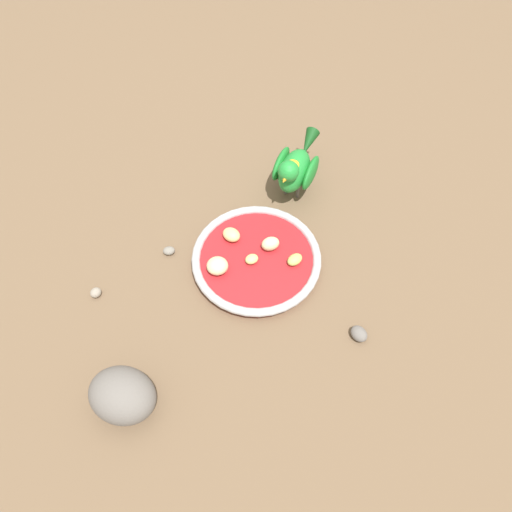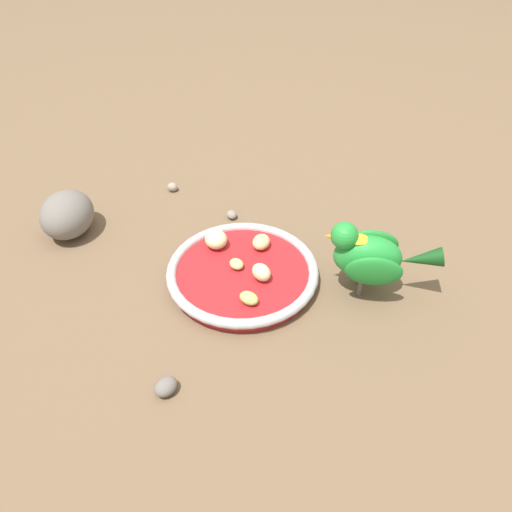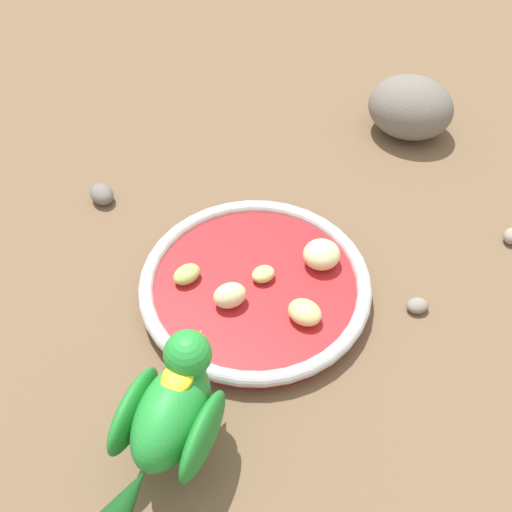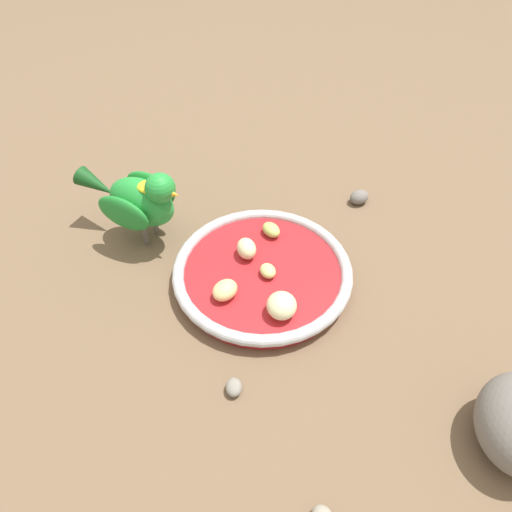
{
  "view_description": "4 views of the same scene",
  "coord_description": "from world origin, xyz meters",
  "px_view_note": "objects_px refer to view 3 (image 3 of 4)",
  "views": [
    {
      "loc": [
        0.47,
        0.18,
        0.78
      ],
      "look_at": [
        0.02,
        0.01,
        0.04
      ],
      "focal_mm": 34.49,
      "sensor_mm": 36.0,
      "label": 1
    },
    {
      "loc": [
        -0.05,
        0.58,
        0.54
      ],
      "look_at": [
        -0.01,
        0.02,
        0.06
      ],
      "focal_mm": 34.16,
      "sensor_mm": 36.0,
      "label": 2
    },
    {
      "loc": [
        -0.42,
        -0.13,
        0.59
      ],
      "look_at": [
        0.02,
        0.02,
        0.05
      ],
      "focal_mm": 49.97,
      "sensor_mm": 36.0,
      "label": 3
    },
    {
      "loc": [
        0.16,
        -0.36,
        0.46
      ],
      "look_at": [
        0.01,
        -0.01,
        0.06
      ],
      "focal_mm": 31.57,
      "sensor_mm": 36.0,
      "label": 4
    }
  ],
  "objects_px": {
    "pebble_2": "(512,236)",
    "feeding_bowl": "(255,288)",
    "parrot": "(169,416)",
    "apple_piece_1": "(263,274)",
    "apple_piece_0": "(322,254)",
    "apple_piece_3": "(305,312)",
    "apple_piece_4": "(230,295)",
    "pebble_0": "(418,306)",
    "apple_piece_2": "(187,274)",
    "rock_large": "(411,107)",
    "pebble_1": "(102,194)"
  },
  "relations": [
    {
      "from": "feeding_bowl",
      "to": "apple_piece_3",
      "type": "xyz_separation_m",
      "value": [
        -0.03,
        -0.06,
        0.02
      ]
    },
    {
      "from": "rock_large",
      "to": "pebble_1",
      "type": "distance_m",
      "value": 0.4
    },
    {
      "from": "apple_piece_3",
      "to": "apple_piece_4",
      "type": "height_order",
      "value": "apple_piece_4"
    },
    {
      "from": "parrot",
      "to": "apple_piece_1",
      "type": "bearing_deg",
      "value": -1.7
    },
    {
      "from": "apple_piece_1",
      "to": "apple_piece_2",
      "type": "relative_size",
      "value": 0.81
    },
    {
      "from": "apple_piece_0",
      "to": "apple_piece_3",
      "type": "height_order",
      "value": "apple_piece_0"
    },
    {
      "from": "parrot",
      "to": "pebble_1",
      "type": "height_order",
      "value": "parrot"
    },
    {
      "from": "apple_piece_4",
      "to": "pebble_0",
      "type": "height_order",
      "value": "apple_piece_4"
    },
    {
      "from": "parrot",
      "to": "pebble_2",
      "type": "xyz_separation_m",
      "value": [
        0.35,
        -0.26,
        -0.06
      ]
    },
    {
      "from": "feeding_bowl",
      "to": "pebble_0",
      "type": "distance_m",
      "value": 0.17
    },
    {
      "from": "feeding_bowl",
      "to": "pebble_2",
      "type": "distance_m",
      "value": 0.3
    },
    {
      "from": "apple_piece_3",
      "to": "parrot",
      "type": "bearing_deg",
      "value": 157.07
    },
    {
      "from": "apple_piece_1",
      "to": "apple_piece_3",
      "type": "xyz_separation_m",
      "value": [
        -0.04,
        -0.05,
        0.0
      ]
    },
    {
      "from": "apple_piece_2",
      "to": "apple_piece_3",
      "type": "relative_size",
      "value": 0.87
    },
    {
      "from": "apple_piece_2",
      "to": "pebble_1",
      "type": "bearing_deg",
      "value": 57.33
    },
    {
      "from": "apple_piece_1",
      "to": "rock_large",
      "type": "relative_size",
      "value": 0.23
    },
    {
      "from": "apple_piece_3",
      "to": "pebble_0",
      "type": "xyz_separation_m",
      "value": [
        0.06,
        -0.1,
        -0.02
      ]
    },
    {
      "from": "feeding_bowl",
      "to": "apple_piece_3",
      "type": "height_order",
      "value": "apple_piece_3"
    },
    {
      "from": "apple_piece_2",
      "to": "pebble_0",
      "type": "distance_m",
      "value": 0.24
    },
    {
      "from": "parrot",
      "to": "pebble_2",
      "type": "height_order",
      "value": "parrot"
    },
    {
      "from": "apple_piece_0",
      "to": "feeding_bowl",
      "type": "bearing_deg",
      "value": 130.81
    },
    {
      "from": "pebble_1",
      "to": "feeding_bowl",
      "type": "bearing_deg",
      "value": -109.95
    },
    {
      "from": "apple_piece_4",
      "to": "parrot",
      "type": "bearing_deg",
      "value": -177.75
    },
    {
      "from": "feeding_bowl",
      "to": "parrot",
      "type": "relative_size",
      "value": 1.36
    },
    {
      "from": "apple_piece_0",
      "to": "pebble_0",
      "type": "xyz_separation_m",
      "value": [
        -0.01,
        -0.11,
        -0.03
      ]
    },
    {
      "from": "apple_piece_4",
      "to": "pebble_2",
      "type": "bearing_deg",
      "value": -53.61
    },
    {
      "from": "apple_piece_0",
      "to": "apple_piece_3",
      "type": "xyz_separation_m",
      "value": [
        -0.07,
        -0.0,
        -0.0
      ]
    },
    {
      "from": "rock_large",
      "to": "pebble_0",
      "type": "relative_size",
      "value": 4.74
    },
    {
      "from": "apple_piece_0",
      "to": "pebble_1",
      "type": "xyz_separation_m",
      "value": [
        0.03,
        0.27,
        -0.02
      ]
    },
    {
      "from": "apple_piece_3",
      "to": "apple_piece_0",
      "type": "bearing_deg",
      "value": 2.36
    },
    {
      "from": "apple_piece_2",
      "to": "apple_piece_3",
      "type": "distance_m",
      "value": 0.13
    },
    {
      "from": "apple_piece_1",
      "to": "rock_large",
      "type": "bearing_deg",
      "value": -17.28
    },
    {
      "from": "apple_piece_1",
      "to": "apple_piece_2",
      "type": "height_order",
      "value": "apple_piece_2"
    },
    {
      "from": "apple_piece_2",
      "to": "rock_large",
      "type": "height_order",
      "value": "rock_large"
    },
    {
      "from": "apple_piece_1",
      "to": "apple_piece_4",
      "type": "bearing_deg",
      "value": 151.72
    },
    {
      "from": "rock_large",
      "to": "apple_piece_3",
      "type": "bearing_deg",
      "value": 173.14
    },
    {
      "from": "apple_piece_1",
      "to": "pebble_2",
      "type": "height_order",
      "value": "apple_piece_1"
    },
    {
      "from": "rock_large",
      "to": "parrot",
      "type": "bearing_deg",
      "value": 167.66
    },
    {
      "from": "feeding_bowl",
      "to": "apple_piece_2",
      "type": "xyz_separation_m",
      "value": [
        -0.02,
        0.07,
        0.01
      ]
    },
    {
      "from": "apple_piece_1",
      "to": "parrot",
      "type": "height_order",
      "value": "parrot"
    },
    {
      "from": "apple_piece_1",
      "to": "pebble_2",
      "type": "xyz_separation_m",
      "value": [
        0.15,
        -0.24,
        -0.02
      ]
    },
    {
      "from": "feeding_bowl",
      "to": "pebble_0",
      "type": "xyz_separation_m",
      "value": [
        0.04,
        -0.16,
        -0.01
      ]
    },
    {
      "from": "rock_large",
      "to": "pebble_0",
      "type": "xyz_separation_m",
      "value": [
        -0.28,
        -0.06,
        -0.03
      ]
    },
    {
      "from": "apple_piece_2",
      "to": "pebble_1",
      "type": "xyz_separation_m",
      "value": [
        0.09,
        0.15,
        -0.02
      ]
    },
    {
      "from": "apple_piece_2",
      "to": "apple_piece_3",
      "type": "xyz_separation_m",
      "value": [
        -0.01,
        -0.13,
        0.0
      ]
    },
    {
      "from": "apple_piece_4",
      "to": "pebble_0",
      "type": "bearing_deg",
      "value": -69.88
    },
    {
      "from": "pebble_2",
      "to": "feeding_bowl",
      "type": "bearing_deg",
      "value": 123.5
    },
    {
      "from": "apple_piece_0",
      "to": "rock_large",
      "type": "distance_m",
      "value": 0.27
    },
    {
      "from": "feeding_bowl",
      "to": "pebble_1",
      "type": "distance_m",
      "value": 0.23
    },
    {
      "from": "pebble_2",
      "to": "parrot",
      "type": "bearing_deg",
      "value": 144.03
    }
  ]
}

